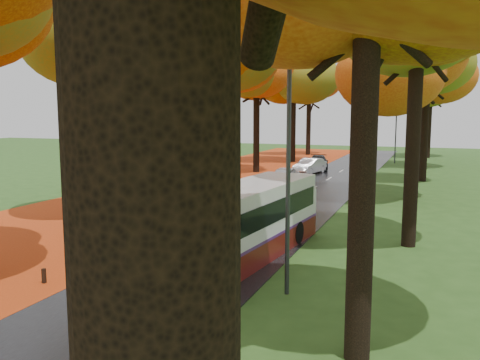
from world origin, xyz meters
The scene contains 14 objects.
road centered at (0.00, 25.00, 0.02)m, with size 6.50×90.00×0.04m, color black.
centre_line centered at (0.00, 25.00, 0.04)m, with size 0.12×90.00×0.01m, color silver.
leaf_verge centered at (-9.00, 25.00, 0.01)m, with size 12.00×90.00×0.02m, color maroon.
leaf_drift centered at (-3.05, 25.00, 0.04)m, with size 0.90×90.00×0.01m, color #C34514.
trees_left centered at (-7.18, 27.06, 9.53)m, with size 9.20×74.00×13.88m.
trees_right centered at (7.19, 26.91, 9.69)m, with size 9.30×74.20×13.96m.
bollard_row centered at (-3.70, 4.70, 0.26)m, with size 0.11×23.51×0.52m.
streetlamp_near centered at (3.95, 8.00, 4.71)m, with size 2.45×0.18×8.00m.
streetlamp_mid centered at (3.95, 30.00, 4.71)m, with size 2.45×0.18×8.00m.
streetlamp_far centered at (3.95, 52.00, 4.71)m, with size 2.45×0.18×8.00m.
bus centered at (1.51, 10.91, 1.52)m, with size 3.59×10.96×2.83m.
car_white centered at (-2.32, 30.05, 0.79)m, with size 1.77×4.41×1.50m, color silver.
car_silver centered at (-2.35, 38.69, 0.76)m, with size 1.52×4.37×1.44m, color #9EA0A5.
car_dark centered at (-2.35, 42.33, 0.73)m, with size 1.92×4.73×1.37m, color black.
Camera 1 is at (8.40, -7.00, 5.75)m, focal length 38.00 mm.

